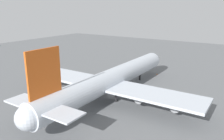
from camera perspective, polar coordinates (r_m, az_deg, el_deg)
name	(u,v)px	position (r m, az deg, el deg)	size (l,w,h in m)	color
ground_plane	(112,96)	(74.12, 0.00, -6.58)	(277.37, 277.37, 0.00)	slate
cargo_airplane	(111,79)	(71.92, -0.13, -2.39)	(69.34, 60.01, 19.58)	silver
safety_cone_nose	(157,74)	(99.17, 11.32, -0.97)	(0.43, 0.43, 0.62)	orange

